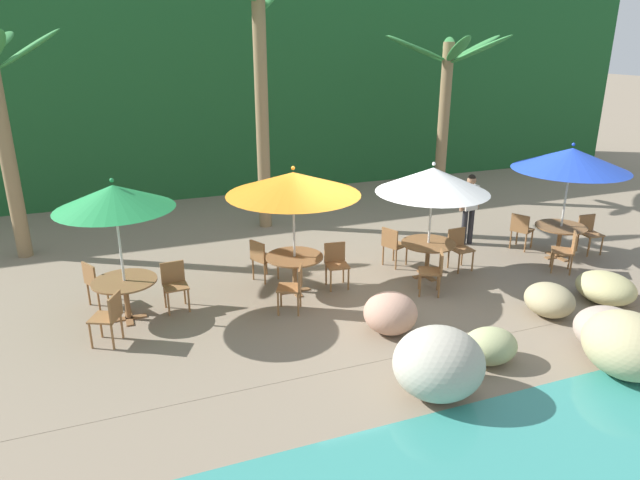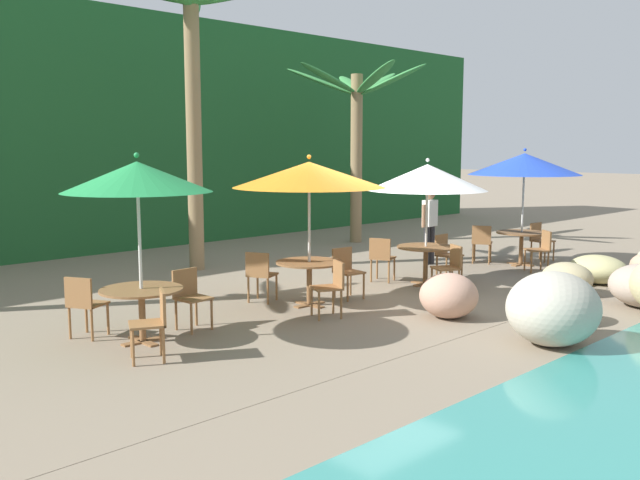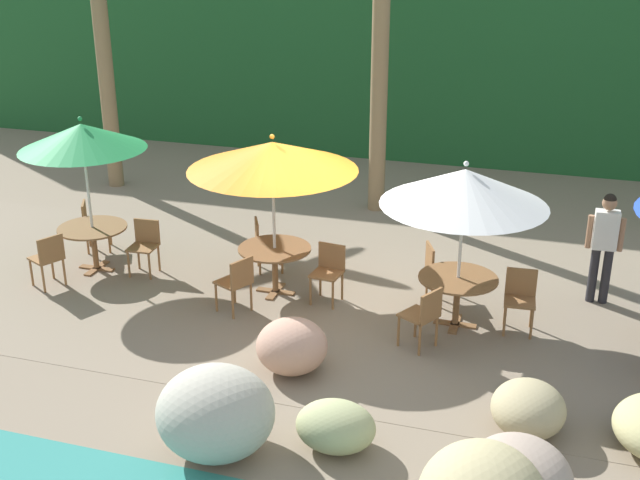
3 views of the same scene
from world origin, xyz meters
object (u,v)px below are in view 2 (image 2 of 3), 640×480
Objects in this scene: dining_table_orange at (309,269)px; palm_tree_second at (192,68)px; umbrella_green at (137,177)px; chair_green_seaward at (190,294)px; chair_orange_inland at (260,273)px; dining_table_green at (142,298)px; chair_orange_seaward at (346,269)px; palm_tree_third at (357,118)px; chair_white_seaward at (446,253)px; chair_blue_inland at (482,241)px; chair_blue_left at (541,248)px; waiter_in_white at (430,220)px; umbrella_orange at (309,175)px; chair_orange_left at (332,284)px; dining_table_white at (426,253)px; umbrella_blue at (524,164)px; umbrella_white at (427,177)px; chair_green_left at (154,320)px; chair_white_left at (450,265)px; chair_white_inland at (382,256)px; chair_green_inland at (84,302)px; chair_blue_seaward at (539,238)px; dining_table_blue at (522,238)px.

palm_tree_second reaches higher than dining_table_orange.
umbrella_green is 5.91m from palm_tree_second.
chair_green_seaward and chair_orange_inland have the same top height.
dining_table_green is 1.26× the size of chair_orange_seaward.
umbrella_green is 10.50m from palm_tree_third.
chair_blue_inland is at bearing 12.86° from chair_white_seaward.
dining_table_green is at bearing 173.09° from chair_blue_left.
chair_orange_inland is 0.51× the size of waiter_in_white.
umbrella_orange is 2.86× the size of chair_orange_left.
chair_orange_left is 3.11m from dining_table_white.
dining_table_green is 5.88m from dining_table_white.
umbrella_blue is at bearing -1.97° from dining_table_white.
chair_green_seaward is at bearing 177.27° from umbrella_orange.
chair_white_seaward is at bearing -117.81° from palm_tree_third.
palm_tree_second is (-2.21, 4.40, 2.18)m from umbrella_white.
chair_green_left is at bearing -128.36° from palm_tree_second.
chair_white_left is 0.14× the size of palm_tree_second.
dining_table_orange is at bearing -166.75° from waiter_in_white.
palm_tree_second is at bearing 80.26° from chair_orange_left.
chair_green_seaward is 2.25m from dining_table_orange.
dining_table_white is 1.26× the size of chair_blue_left.
chair_white_inland is (5.46, 0.53, -0.10)m from dining_table_green.
chair_white_seaward is (0.84, 0.14, -1.53)m from umbrella_white.
chair_green_inland is 4.47m from chair_orange_seaward.
umbrella_blue is (2.46, -0.26, 1.72)m from chair_white_seaward.
umbrella_green is at bearing 177.84° from dining_table_white.
chair_orange_seaward is at bearing 176.90° from chair_blue_seaward.
dining_table_blue is at bearing 3.92° from chair_orange_left.
umbrella_white is at bearing -144.48° from waiter_in_white.
chair_blue_seaward is 1.00× the size of chair_blue_inland.
umbrella_blue is (6.36, 0.44, 1.72)m from chair_orange_left.
umbrella_green is 2.91× the size of chair_orange_left.
chair_orange_seaward is at bearing 11.07° from chair_green_left.
dining_table_orange is at bearing 179.11° from chair_orange_seaward.
dining_table_white is 0.43× the size of umbrella_blue.
dining_table_green is at bearing -152.73° from palm_tree_third.
palm_tree_third is at bearing 57.24° from chair_white_left.
chair_green_inland is 3.61m from chair_orange_left.
palm_tree_second is 3.58× the size of waiter_in_white.
chair_white_seaward is 1.69m from waiter_in_white.
chair_orange_seaward is at bearing 172.77° from dining_table_white.
chair_blue_left is 2.44m from waiter_in_white.
chair_green_seaward is 4.63m from chair_white_inland.
palm_tree_third is (0.56, 5.84, 2.86)m from chair_blue_left.
palm_tree_second is 5.71m from palm_tree_third.
chair_green_seaward and chair_orange_left have the same top height.
umbrella_blue reaches higher than chair_orange_left.
chair_orange_inland and chair_blue_seaward have the same top height.
chair_green_seaward is 1.90m from chair_orange_inland.
umbrella_white is 0.93× the size of umbrella_blue.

